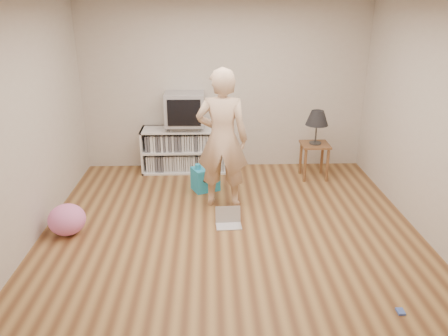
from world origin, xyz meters
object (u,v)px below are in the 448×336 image
crt_tv (185,109)px  side_table (314,152)px  dvd_deck (185,127)px  media_unit (186,149)px  person (222,139)px  plush_blue (205,178)px  plush_pink (67,220)px  laptop (228,220)px  table_lamp (317,119)px

crt_tv → side_table: (1.99, -0.37, -0.60)m
dvd_deck → crt_tv: 0.29m
crt_tv → dvd_deck: bearing=90.0°
media_unit → person: bearing=-67.5°
plush_blue → plush_pink: plush_blue is taller
crt_tv → laptop: crt_tv is taller
dvd_deck → plush_blue: dvd_deck is taller
table_lamp → plush_pink: (-3.29, -1.66, -0.76)m
dvd_deck → plush_pink: size_ratio=1.04×
media_unit → plush_pink: bearing=-122.5°
crt_tv → table_lamp: (1.99, -0.37, -0.08)m
crt_tv → person: size_ratio=0.33×
plush_pink → plush_blue: bearing=37.5°
crt_tv → side_table: size_ratio=1.09×
plush_blue → laptop: bearing=-98.9°
side_table → plush_pink: (-3.29, -1.66, -0.23)m
media_unit → side_table: size_ratio=2.55×
side_table → dvd_deck: bearing=169.4°
media_unit → dvd_deck: dvd_deck is taller
laptop → plush_blue: bearing=101.8°
person → plush_pink: 2.12m
media_unit → side_table: 2.02m
crt_tv → plush_pink: 2.55m
dvd_deck → crt_tv: crt_tv is taller
crt_tv → person: 1.40m
plush_blue → crt_tv: bearing=87.6°
media_unit → laptop: media_unit is taller
person → plush_pink: (-1.85, -0.74, -0.74)m
person → laptop: 1.04m
table_lamp → media_unit: bearing=169.0°
media_unit → person: (0.54, -1.31, 0.57)m
person → table_lamp: bearing=-140.2°
plush_blue → plush_pink: 2.04m
dvd_deck → plush_pink: bearing=-122.7°
laptop → plush_pink: (-1.91, -0.16, 0.13)m
media_unit → crt_tv: bearing=-90.0°
dvd_deck → laptop: 2.08m
media_unit → laptop: (0.60, -1.89, -0.29)m
dvd_deck → table_lamp: 2.03m
table_lamp → plush_pink: bearing=-153.2°
media_unit → side_table: media_unit is taller
crt_tv → side_table: crt_tv is taller
laptop → media_unit: bearing=104.5°
crt_tv → table_lamp: 2.02m
crt_tv → side_table: bearing=-10.5°
dvd_deck → plush_pink: dvd_deck is taller
dvd_deck → crt_tv: bearing=-90.0°
dvd_deck → plush_blue: bearing=-68.6°
side_table → person: (-1.44, -0.92, 0.50)m
dvd_deck → person: size_ratio=0.24×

